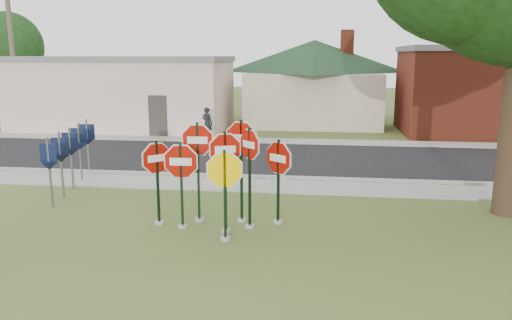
# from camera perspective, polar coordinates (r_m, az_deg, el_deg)

# --- Properties ---
(ground) EXTENTS (120.00, 120.00, 0.00)m
(ground) POSITION_cam_1_polar(r_m,az_deg,el_deg) (11.31, -5.82, -10.04)
(ground) COLOR #394E1D
(ground) RESTS_ON ground
(sidewalk_near) EXTENTS (60.00, 1.60, 0.06)m
(sidewalk_near) POSITION_cam_1_polar(r_m,az_deg,el_deg) (16.44, -1.48, -2.90)
(sidewalk_near) COLOR gray
(sidewalk_near) RESTS_ON ground
(road) EXTENTS (60.00, 7.00, 0.04)m
(road) POSITION_cam_1_polar(r_m,az_deg,el_deg) (20.79, 0.42, 0.19)
(road) COLOR black
(road) RESTS_ON ground
(sidewalk_far) EXTENTS (60.00, 1.60, 0.06)m
(sidewalk_far) POSITION_cam_1_polar(r_m,az_deg,el_deg) (24.99, 1.62, 2.18)
(sidewalk_far) COLOR gray
(sidewalk_far) RESTS_ON ground
(curb) EXTENTS (60.00, 0.20, 0.14)m
(curb) POSITION_cam_1_polar(r_m,az_deg,el_deg) (17.39, -0.98, -1.94)
(curb) COLOR gray
(curb) RESTS_ON ground
(stop_sign_center) EXTENTS (1.01, 0.36, 2.58)m
(stop_sign_center) POSITION_cam_1_polar(r_m,az_deg,el_deg) (11.81, -3.53, -0.91)
(stop_sign_center) COLOR gray
(stop_sign_center) RESTS_ON ground
(stop_sign_yellow) EXTENTS (1.12, 0.31, 2.25)m
(stop_sign_yellow) POSITION_cam_1_polar(r_m,az_deg,el_deg) (11.36, -3.60, -2.70)
(stop_sign_yellow) COLOR gray
(stop_sign_yellow) RESTS_ON ground
(stop_sign_left) EXTENTS (1.17, 0.24, 2.28)m
(stop_sign_left) POSITION_cam_1_polar(r_m,az_deg,el_deg) (12.30, -8.55, -1.55)
(stop_sign_left) COLOR gray
(stop_sign_left) RESTS_ON ground
(stop_sign_right) EXTENTS (0.73, 0.76, 2.63)m
(stop_sign_right) POSITION_cam_1_polar(r_m,az_deg,el_deg) (12.11, -0.73, -0.46)
(stop_sign_right) COLOR gray
(stop_sign_right) RESTS_ON ground
(stop_sign_back_right) EXTENTS (1.14, 0.30, 2.77)m
(stop_sign_back_right) POSITION_cam_1_polar(r_m,az_deg,el_deg) (12.56, -1.68, 0.60)
(stop_sign_back_right) COLOR gray
(stop_sign_back_right) RESTS_ON ground
(stop_sign_back_left) EXTENTS (1.12, 0.24, 2.70)m
(stop_sign_back_left) POSITION_cam_1_polar(r_m,az_deg,el_deg) (12.66, -6.65, 0.34)
(stop_sign_back_left) COLOR gray
(stop_sign_back_left) RESTS_ON ground
(stop_sign_far_right) EXTENTS (0.91, 0.75, 2.29)m
(stop_sign_far_right) POSITION_cam_1_polar(r_m,az_deg,el_deg) (12.50, 2.58, -1.17)
(stop_sign_far_right) COLOR gray
(stop_sign_far_right) RESTS_ON ground
(stop_sign_far_left) EXTENTS (0.79, 0.77, 2.26)m
(stop_sign_far_left) POSITION_cam_1_polar(r_m,az_deg,el_deg) (12.68, -11.22, -1.31)
(stop_sign_far_left) COLOR gray
(stop_sign_far_left) RESTS_ON ground
(route_sign_row) EXTENTS (1.43, 4.63, 2.00)m
(route_sign_row) POSITION_cam_1_polar(r_m,az_deg,el_deg) (16.94, -20.41, 0.94)
(route_sign_row) COLOR #59595E
(route_sign_row) RESTS_ON ground
(building_stucco) EXTENTS (12.20, 6.20, 4.20)m
(building_stucco) POSITION_cam_1_polar(r_m,az_deg,el_deg) (30.52, -14.83, 7.54)
(building_stucco) COLOR silver
(building_stucco) RESTS_ON ground
(building_house) EXTENTS (11.60, 11.60, 6.20)m
(building_house) POSITION_cam_1_polar(r_m,az_deg,el_deg) (32.22, 6.68, 10.72)
(building_house) COLOR beige
(building_house) RESTS_ON ground
(building_brick) EXTENTS (10.20, 6.20, 4.75)m
(building_brick) POSITION_cam_1_polar(r_m,az_deg,el_deg) (30.31, 25.92, 7.22)
(building_brick) COLOR maroon
(building_brick) RESTS_ON ground
(utility_pole_near) EXTENTS (2.20, 0.26, 9.50)m
(utility_pole_near) POSITION_cam_1_polar(r_m,az_deg,el_deg) (30.29, -26.17, 12.06)
(utility_pole_near) COLOR #453B2E
(utility_pole_near) RESTS_ON ground
(bg_tree_left) EXTENTS (4.90, 4.90, 7.35)m
(bg_tree_left) POSITION_cam_1_polar(r_m,az_deg,el_deg) (40.93, -26.48, 11.53)
(bg_tree_left) COLOR black
(bg_tree_left) RESTS_ON ground
(pedestrian) EXTENTS (0.70, 0.59, 1.64)m
(pedestrian) POSITION_cam_1_polar(r_m,az_deg,el_deg) (25.29, -5.60, 4.18)
(pedestrian) COLOR black
(pedestrian) RESTS_ON sidewalk_far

